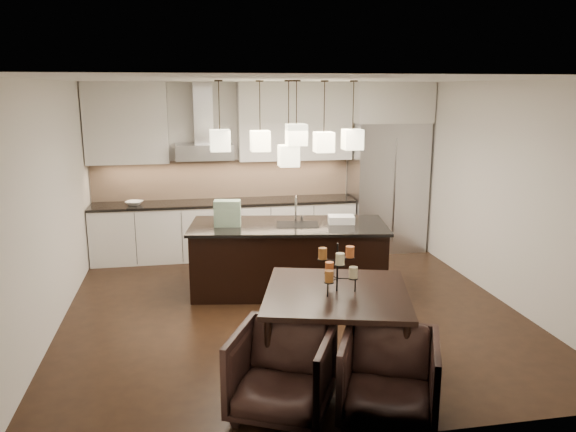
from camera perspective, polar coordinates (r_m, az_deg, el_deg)
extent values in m
cube|color=black|center=(7.14, 0.29, -9.47)|extent=(5.50, 5.50, 0.02)
cube|color=white|center=(6.60, 0.32, 13.79)|extent=(5.50, 5.50, 0.02)
cube|color=silver|center=(9.42, -2.83, 4.91)|extent=(5.50, 0.02, 2.80)
cube|color=silver|center=(4.14, 7.49, -5.63)|extent=(5.50, 0.02, 2.80)
cube|color=silver|center=(6.79, -23.23, 0.74)|extent=(0.02, 5.50, 2.80)
cube|color=silver|center=(7.73, 20.87, 2.31)|extent=(0.02, 5.50, 2.80)
cube|color=#B7B7BA|center=(9.61, 10.02, 2.92)|extent=(1.20, 0.72, 2.15)
cube|color=silver|center=(9.47, 10.36, 11.29)|extent=(1.26, 0.72, 0.65)
cube|color=silver|center=(9.22, -6.35, -1.42)|extent=(4.21, 0.62, 0.88)
cube|color=black|center=(9.12, -6.42, 1.39)|extent=(4.21, 0.66, 0.04)
cube|color=tan|center=(9.35, -6.60, 3.76)|extent=(4.21, 0.02, 0.63)
cube|color=silver|center=(9.11, -16.11, 9.05)|extent=(1.25, 0.35, 1.25)
cube|color=silver|center=(9.25, 0.72, 9.60)|extent=(1.85, 0.35, 1.25)
cube|color=#B7B7BA|center=(9.03, -8.48, 6.48)|extent=(0.90, 0.52, 0.24)
cube|color=#B7B7BA|center=(9.09, -8.64, 10.32)|extent=(0.30, 0.28, 0.96)
imported|color=silver|center=(9.07, -15.35, 1.28)|extent=(0.33, 0.33, 0.06)
cube|color=black|center=(7.61, 0.03, -4.41)|extent=(2.66, 1.40, 0.89)
cube|color=black|center=(7.48, 0.03, -1.01)|extent=(2.75, 1.50, 0.04)
cube|color=#185127|center=(7.40, -6.17, 0.28)|extent=(0.37, 0.23, 0.34)
cube|color=silver|center=(7.57, 5.43, -0.35)|extent=(0.38, 0.29, 0.10)
cylinder|color=beige|center=(5.37, 6.65, -5.71)|extent=(0.10, 0.10, 0.11)
cylinder|color=#BD5A28|center=(5.49, 4.22, -5.24)|extent=(0.10, 0.10, 0.11)
cylinder|color=#935723|center=(5.24, 4.20, -6.12)|extent=(0.10, 0.10, 0.11)
cylinder|color=#BD5A28|center=(5.41, 6.32, -3.64)|extent=(0.10, 0.10, 0.11)
cylinder|color=#935723|center=(5.33, 3.55, -3.82)|extent=(0.10, 0.10, 0.11)
cylinder|color=beige|center=(5.18, 5.31, -4.37)|extent=(0.10, 0.10, 0.11)
imported|color=black|center=(4.89, -0.63, -15.61)|extent=(1.07, 1.09, 0.75)
imported|color=black|center=(4.90, 10.22, -15.86)|extent=(1.04, 1.05, 0.73)
cube|color=#F0E7BB|center=(6.96, -6.92, 7.63)|extent=(0.24, 0.24, 0.26)
cube|color=#F0E7BB|center=(7.30, -2.84, 7.62)|extent=(0.24, 0.24, 0.26)
cube|color=#F0E7BB|center=(6.97, 0.85, 8.26)|extent=(0.24, 0.24, 0.26)
cube|color=#F0E7BB|center=(7.42, 3.66, 7.50)|extent=(0.24, 0.24, 0.26)
cube|color=#F0E7BB|center=(7.39, 6.56, 7.73)|extent=(0.24, 0.24, 0.26)
cube|color=#F0E7BB|center=(7.00, 0.06, 6.14)|extent=(0.24, 0.24, 0.26)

